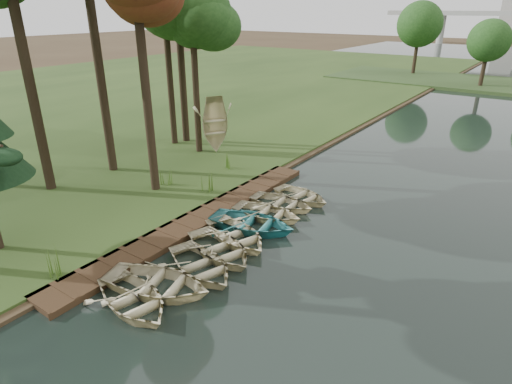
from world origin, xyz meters
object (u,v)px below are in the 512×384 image
Objects in this scene: rowboat_2 at (201,263)px; rowboat_1 at (157,281)px; boardwalk at (200,219)px; stored_rowboat at (215,146)px; rowboat_0 at (133,297)px.

rowboat_1 is at bearing -174.93° from rowboat_2.
rowboat_1 is (2.45, -4.93, 0.31)m from boardwalk.
rowboat_2 is (0.44, 1.80, -0.04)m from rowboat_1.
rowboat_2 is 14.04m from stored_rowboat.
stored_rowboat reaches higher than rowboat_2.
rowboat_0 is 1.00× the size of rowboat_2.
stored_rowboat is at bearing 56.72° from rowboat_2.
rowboat_1 reaches higher than boardwalk.
boardwalk is 4.24× the size of stored_rowboat.
stored_rowboat reaches higher than rowboat_1.
rowboat_2 is at bearing -110.97° from stored_rowboat.
rowboat_0 is at bearing 161.96° from rowboat_1.
stored_rowboat reaches higher than boardwalk.
boardwalk is 9.81m from stored_rowboat.
rowboat_2 is at bearing -47.31° from boardwalk.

